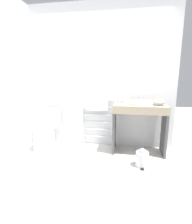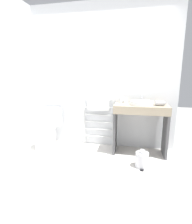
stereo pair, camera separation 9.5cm
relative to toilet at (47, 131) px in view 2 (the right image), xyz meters
The scene contains 13 objects.
ground_plane 1.37m from the toilet, 44.90° to the right, with size 12.00×12.00×0.00m, color silver.
wall_back 1.45m from the toilet, 23.58° to the left, with size 2.89×0.12×2.67m, color silver.
wall_side 1.15m from the toilet, 146.50° to the right, with size 0.12×1.93×2.67m, color silver.
toilet is the anchor object (origin of this frame).
towel_radiator 1.07m from the toilet, 17.66° to the left, with size 0.61×0.06×0.96m.
vanity_counter 1.76m from the toilet, ahead, with size 0.91×0.48×0.89m.
sink_basin 1.86m from the toilet, ahead, with size 0.39×0.39×0.07m.
faucet 1.89m from the toilet, ahead, with size 0.02×0.10×0.12m.
cup_near_wall 1.55m from the toilet, 10.03° to the left, with size 0.06×0.06×0.10m.
cup_near_edge 1.61m from the toilet, ahead, with size 0.06×0.06×0.10m.
hair_dryer 2.14m from the toilet, ahead, with size 0.18×0.16×0.08m.
trash_bin 1.83m from the toilet, 13.10° to the right, with size 0.20×0.23×0.30m.
bath_mat 0.62m from the toilet, 81.65° to the right, with size 0.56×0.36×0.01m, color #B2BCCC.
Camera 2 is at (0.66, -2.01, 1.39)m, focal length 28.00 mm.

